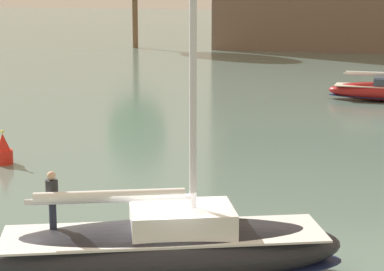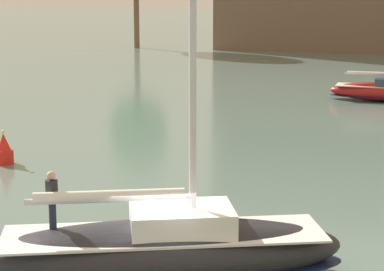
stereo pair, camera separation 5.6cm
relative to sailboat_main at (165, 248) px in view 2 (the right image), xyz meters
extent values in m
cylinder|color=brown|center=(-25.14, 70.12, 3.38)|extent=(0.69, 0.69, 8.65)
ellipsoid|color=#232328|center=(-0.02, -0.01, -0.09)|extent=(10.32, 6.29, 1.70)
ellipsoid|color=#19234C|center=(-0.02, -0.01, -0.56)|extent=(10.42, 6.36, 0.20)
cube|color=silver|center=(-0.02, -0.01, 0.40)|extent=(9.04, 5.44, 0.06)
cube|color=silver|center=(0.44, 0.18, 0.78)|extent=(3.32, 2.85, 0.70)
cylinder|color=silver|center=(0.72, 0.29, 6.68)|extent=(0.20, 0.20, 12.49)
cylinder|color=silver|center=(-1.37, -0.54, 1.43)|extent=(4.24, 1.82, 0.17)
cylinder|color=white|center=(-1.37, -0.54, 1.55)|extent=(3.86, 1.75, 0.27)
cylinder|color=#232838|center=(-2.93, -0.81, 0.86)|extent=(0.26, 0.26, 0.85)
cylinder|color=#262628|center=(-2.93, -0.81, 1.61)|extent=(0.44, 0.44, 0.65)
sphere|color=tan|center=(-2.93, -0.81, 2.05)|extent=(0.24, 0.24, 0.24)
cylinder|color=silver|center=(4.32, 34.34, 0.87)|extent=(3.41, 0.29, 0.13)
cylinder|color=white|center=(4.32, 34.34, 0.96)|extent=(3.07, 0.35, 0.21)
cylinder|color=red|center=(-11.01, 11.06, -0.63)|extent=(0.84, 0.84, 0.63)
cone|color=red|center=(-11.01, 11.06, 0.08)|extent=(0.63, 0.63, 0.77)
sphere|color=#F2F266|center=(-11.01, 11.06, 0.55)|extent=(0.16, 0.16, 0.16)
camera|label=1|loc=(5.72, -18.64, 7.17)|focal=70.00mm
camera|label=2|loc=(5.77, -18.63, 7.17)|focal=70.00mm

